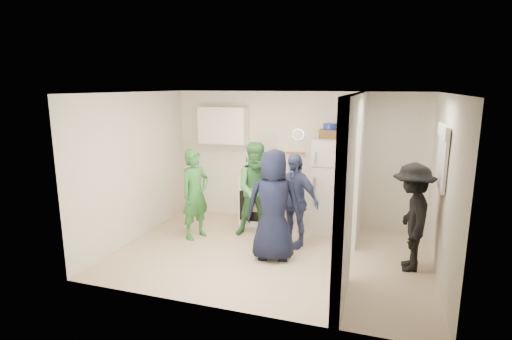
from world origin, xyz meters
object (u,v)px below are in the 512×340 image
at_px(stove, 263,199).
at_px(yellow_cup_stack_top, 348,133).
at_px(person_denim, 294,200).
at_px(blue_bowl, 330,127).
at_px(person_nook, 412,217).
at_px(person_green_center, 258,189).
at_px(person_navy, 274,205).
at_px(fridge, 333,186).
at_px(wicker_basket, 330,134).
at_px(person_green_left, 195,194).

height_order(stove, yellow_cup_stack_top, yellow_cup_stack_top).
relative_size(stove, person_denim, 0.63).
height_order(yellow_cup_stack_top, person_denim, yellow_cup_stack_top).
bearing_deg(yellow_cup_stack_top, person_denim, -133.97).
xyz_separation_m(blue_bowl, person_nook, (1.36, -1.26, -1.12)).
bearing_deg(person_green_center, stove, 75.57).
height_order(person_green_center, person_navy, person_navy).
xyz_separation_m(stove, person_green_center, (0.10, -0.63, 0.35)).
height_order(yellow_cup_stack_top, person_green_center, yellow_cup_stack_top).
distance_m(person_green_center, person_denim, 0.75).
distance_m(fridge, blue_bowl, 1.06).
xyz_separation_m(stove, person_navy, (0.63, -1.52, 0.37)).
relative_size(yellow_cup_stack_top, person_nook, 0.16).
distance_m(stove, person_navy, 1.68).
relative_size(wicker_basket, blue_bowl, 1.46).
relative_size(blue_bowl, person_denim, 0.16).
bearing_deg(wicker_basket, stove, -179.06).
bearing_deg(yellow_cup_stack_top, wicker_basket, 154.89).
xyz_separation_m(fridge, person_navy, (-0.69, -1.49, 0.00)).
distance_m(stove, person_denim, 1.23).
height_order(person_green_left, person_green_center, person_green_center).
xyz_separation_m(stove, person_nook, (2.58, -1.24, 0.30)).
bearing_deg(person_navy, blue_bowl, -122.00).
bearing_deg(fridge, person_green_center, -153.67).
bearing_deg(blue_bowl, person_denim, -114.58).
distance_m(fridge, wicker_basket, 0.93).
relative_size(stove, person_navy, 0.57).
bearing_deg(fridge, yellow_cup_stack_top, -24.44).
height_order(yellow_cup_stack_top, person_nook, yellow_cup_stack_top).
relative_size(fridge, person_navy, 0.99).
bearing_deg(blue_bowl, yellow_cup_stack_top, -25.11).
xyz_separation_m(yellow_cup_stack_top, person_denim, (-0.74, -0.77, -1.05)).
relative_size(person_navy, person_nook, 1.09).
height_order(yellow_cup_stack_top, person_green_left, yellow_cup_stack_top).
xyz_separation_m(fridge, person_nook, (1.26, -1.21, -0.07)).
height_order(wicker_basket, person_green_left, wicker_basket).
bearing_deg(stove, person_denim, -48.28).
relative_size(wicker_basket, yellow_cup_stack_top, 1.40).
distance_m(stove, person_green_center, 0.73).
relative_size(stove, person_green_left, 0.62).
relative_size(stove, yellow_cup_stack_top, 3.86).
height_order(person_green_left, person_navy, person_navy).
distance_m(person_green_left, person_green_center, 1.09).
xyz_separation_m(person_denim, person_navy, (-0.17, -0.62, 0.08)).
height_order(person_navy, person_nook, person_navy).
bearing_deg(person_green_left, yellow_cup_stack_top, -45.85).
bearing_deg(fridge, person_navy, -114.99).
distance_m(stove, person_nook, 2.88).
xyz_separation_m(stove, fridge, (1.32, -0.03, 0.36)).
relative_size(wicker_basket, person_green_center, 0.21).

